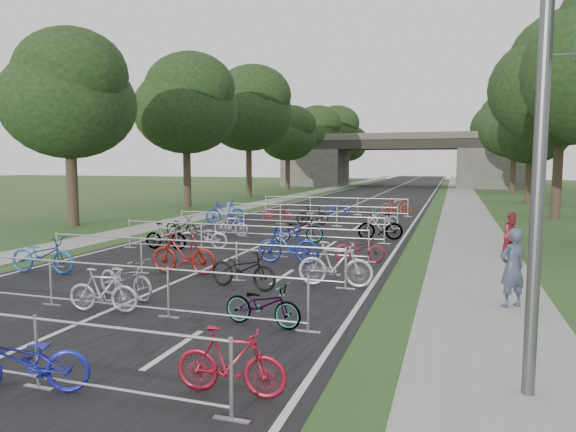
# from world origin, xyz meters

# --- Properties ---
(road) EXTENTS (11.00, 140.00, 0.01)m
(road) POSITION_xyz_m (0.00, 50.00, 0.01)
(road) COLOR black
(road) RESTS_ON ground
(sidewalk_right) EXTENTS (3.00, 140.00, 0.01)m
(sidewalk_right) POSITION_xyz_m (8.00, 50.00, 0.01)
(sidewalk_right) COLOR gray
(sidewalk_right) RESTS_ON ground
(sidewalk_left) EXTENTS (2.00, 140.00, 0.01)m
(sidewalk_left) POSITION_xyz_m (-7.50, 50.00, 0.01)
(sidewalk_left) COLOR gray
(sidewalk_left) RESTS_ON ground
(lane_markings) EXTENTS (0.12, 140.00, 0.00)m
(lane_markings) POSITION_xyz_m (0.00, 50.00, 0.00)
(lane_markings) COLOR silver
(lane_markings) RESTS_ON ground
(overpass_bridge) EXTENTS (31.00, 8.00, 7.05)m
(overpass_bridge) POSITION_xyz_m (0.00, 65.00, 3.53)
(overpass_bridge) COLOR #42403B
(overpass_bridge) RESTS_ON ground
(lamppost) EXTENTS (0.61, 0.65, 8.21)m
(lamppost) POSITION_xyz_m (8.33, 2.00, 4.28)
(lamppost) COLOR #4C4C51
(lamppost) RESTS_ON ground
(tree_left_0) EXTENTS (6.72, 6.72, 10.25)m
(tree_left_0) POSITION_xyz_m (-11.39, 15.93, 6.49)
(tree_left_0) COLOR #33261C
(tree_left_0) RESTS_ON ground
(tree_left_1) EXTENTS (7.56, 7.56, 11.53)m
(tree_left_1) POSITION_xyz_m (-11.39, 27.93, 7.30)
(tree_left_1) COLOR #33261C
(tree_left_1) RESTS_ON ground
(tree_right_1) EXTENTS (8.18, 8.18, 12.47)m
(tree_right_1) POSITION_xyz_m (13.11, 27.93, 7.90)
(tree_right_1) COLOR #33261C
(tree_right_1) RESTS_ON ground
(tree_left_2) EXTENTS (8.40, 8.40, 12.81)m
(tree_left_2) POSITION_xyz_m (-11.39, 39.93, 8.12)
(tree_left_2) COLOR #33261C
(tree_left_2) RESTS_ON ground
(tree_right_2) EXTENTS (6.16, 6.16, 9.39)m
(tree_right_2) POSITION_xyz_m (13.11, 39.93, 5.95)
(tree_right_2) COLOR #33261C
(tree_right_2) RESTS_ON ground
(tree_left_3) EXTENTS (6.72, 6.72, 10.25)m
(tree_left_3) POSITION_xyz_m (-11.39, 51.93, 6.49)
(tree_left_3) COLOR #33261C
(tree_left_3) RESTS_ON ground
(tree_right_3) EXTENTS (7.17, 7.17, 10.93)m
(tree_right_3) POSITION_xyz_m (13.11, 51.93, 6.92)
(tree_right_3) COLOR #33261C
(tree_right_3) RESTS_ON ground
(tree_left_4) EXTENTS (7.56, 7.56, 11.53)m
(tree_left_4) POSITION_xyz_m (-11.39, 63.93, 7.30)
(tree_left_4) COLOR #33261C
(tree_left_4) RESTS_ON ground
(tree_right_4) EXTENTS (8.18, 8.18, 12.47)m
(tree_right_4) POSITION_xyz_m (13.11, 63.93, 7.90)
(tree_right_4) COLOR #33261C
(tree_right_4) RESTS_ON ground
(tree_left_5) EXTENTS (8.40, 8.40, 12.81)m
(tree_left_5) POSITION_xyz_m (-11.39, 75.93, 8.12)
(tree_left_5) COLOR #33261C
(tree_left_5) RESTS_ON ground
(tree_right_5) EXTENTS (6.16, 6.16, 9.39)m
(tree_right_5) POSITION_xyz_m (13.11, 75.93, 5.95)
(tree_right_5) COLOR #33261C
(tree_right_5) RESTS_ON ground
(tree_left_6) EXTENTS (6.72, 6.72, 10.25)m
(tree_left_6) POSITION_xyz_m (-11.39, 87.93, 6.49)
(tree_left_6) COLOR #33261C
(tree_left_6) RESTS_ON ground
(tree_right_6) EXTENTS (7.17, 7.17, 10.93)m
(tree_right_6) POSITION_xyz_m (13.11, 87.93, 6.92)
(tree_right_6) COLOR #33261C
(tree_right_6) RESTS_ON ground
(barrier_row_1) EXTENTS (9.70, 0.08, 1.10)m
(barrier_row_1) POSITION_xyz_m (0.00, 3.60, 0.55)
(barrier_row_1) COLOR #ABAEB4
(barrier_row_1) RESTS_ON ground
(barrier_row_2) EXTENTS (9.70, 0.08, 1.10)m
(barrier_row_2) POSITION_xyz_m (0.00, 7.20, 0.55)
(barrier_row_2) COLOR #ABAEB4
(barrier_row_2) RESTS_ON ground
(barrier_row_3) EXTENTS (9.70, 0.08, 1.10)m
(barrier_row_3) POSITION_xyz_m (0.00, 11.00, 0.55)
(barrier_row_3) COLOR #ABAEB4
(barrier_row_3) RESTS_ON ground
(barrier_row_4) EXTENTS (9.70, 0.08, 1.10)m
(barrier_row_4) POSITION_xyz_m (0.00, 15.00, 0.55)
(barrier_row_4) COLOR #ABAEB4
(barrier_row_4) RESTS_ON ground
(barrier_row_5) EXTENTS (9.70, 0.08, 1.10)m
(barrier_row_5) POSITION_xyz_m (0.00, 20.00, 0.55)
(barrier_row_5) COLOR #ABAEB4
(barrier_row_5) RESTS_ON ground
(barrier_row_6) EXTENTS (9.70, 0.08, 1.10)m
(barrier_row_6) POSITION_xyz_m (0.00, 26.00, 0.55)
(barrier_row_6) COLOR #ABAEB4
(barrier_row_6) RESTS_ON ground
(bike_2) EXTENTS (1.97, 1.25, 0.98)m
(bike_2) POSITION_xyz_m (1.48, -0.21, 0.49)
(bike_2) COLOR #1C1E9A
(bike_2) RESTS_ON ground
(bike_3) EXTENTS (1.66, 0.57, 0.98)m
(bike_3) POSITION_xyz_m (4.30, 0.65, 0.49)
(bike_3) COLOR maroon
(bike_3) RESTS_ON ground
(bike_5) EXTENTS (1.98, 1.14, 0.98)m
(bike_5) POSITION_xyz_m (-0.27, 4.64, 0.49)
(bike_5) COLOR gray
(bike_5) RESTS_ON ground
(bike_6) EXTENTS (1.66, 0.68, 0.97)m
(bike_6) POSITION_xyz_m (-0.03, 3.49, 0.48)
(bike_6) COLOR #A5A5AD
(bike_6) RESTS_ON ground
(bike_7) EXTENTS (1.73, 0.77, 0.88)m
(bike_7) POSITION_xyz_m (3.64, 3.68, 0.44)
(bike_7) COLOR #ABAEB4
(bike_7) RESTS_ON ground
(bike_8) EXTENTS (2.14, 0.91, 1.09)m
(bike_8) POSITION_xyz_m (-4.30, 6.28, 0.55)
(bike_8) COLOR #1B4D96
(bike_8) RESTS_ON ground
(bike_9) EXTENTS (2.07, 0.68, 1.23)m
(bike_9) POSITION_xyz_m (-0.28, 7.48, 0.61)
(bike_9) COLOR maroon
(bike_9) RESTS_ON ground
(bike_10) EXTENTS (2.07, 1.03, 1.04)m
(bike_10) POSITION_xyz_m (2.05, 6.42, 0.52)
(bike_10) COLOR black
(bike_10) RESTS_ON ground
(bike_11) EXTENTS (2.03, 0.70, 1.20)m
(bike_11) POSITION_xyz_m (4.30, 7.34, 0.60)
(bike_11) COLOR #A8A7AE
(bike_11) RESTS_ON ground
(bike_12) EXTENTS (1.69, 0.59, 1.00)m
(bike_12) POSITION_xyz_m (-3.06, 11.06, 0.50)
(bike_12) COLOR #ABAEB4
(bike_12) RESTS_ON ground
(bike_13) EXTENTS (1.97, 0.97, 0.99)m
(bike_13) POSITION_xyz_m (-1.83, 11.69, 0.49)
(bike_13) COLOR #A5A5AD
(bike_13) RESTS_ON ground
(bike_14) EXTENTS (2.07, 0.77, 1.22)m
(bike_14) POSITION_xyz_m (2.14, 9.98, 0.61)
(bike_14) COLOR navy
(bike_14) RESTS_ON ground
(bike_15) EXTENTS (1.74, 0.81, 0.88)m
(bike_15) POSITION_xyz_m (4.30, 10.97, 0.44)
(bike_15) COLOR maroon
(bike_15) RESTS_ON ground
(bike_16) EXTENTS (1.83, 0.94, 0.92)m
(bike_16) POSITION_xyz_m (-4.30, 14.39, 0.46)
(bike_16) COLOR black
(bike_16) RESTS_ON ground
(bike_17) EXTENTS (1.70, 0.57, 1.01)m
(bike_17) POSITION_xyz_m (-2.13, 14.93, 0.50)
(bike_17) COLOR gray
(bike_17) RESTS_ON ground
(bike_18) EXTENTS (2.13, 1.25, 1.06)m
(bike_18) POSITION_xyz_m (1.20, 14.23, 0.53)
(bike_18) COLOR #ABAEB4
(bike_18) RESTS_ON ground
(bike_19) EXTENTS (1.95, 0.87, 1.13)m
(bike_19) POSITION_xyz_m (4.30, 15.97, 0.57)
(bike_19) COLOR #ABAEB4
(bike_19) RESTS_ON ground
(bike_20) EXTENTS (2.11, 1.60, 1.26)m
(bike_20) POSITION_xyz_m (-4.30, 19.06, 0.63)
(bike_20) COLOR #1C299A
(bike_20) RESTS_ON ground
(bike_21) EXTENTS (1.79, 0.63, 0.94)m
(bike_21) POSITION_xyz_m (-1.90, 20.56, 0.47)
(bike_21) COLOR maroon
(bike_21) RESTS_ON ground
(bike_22) EXTENTS (1.75, 0.91, 1.01)m
(bike_22) POSITION_xyz_m (0.18, 20.15, 0.51)
(bike_22) COLOR black
(bike_22) RESTS_ON ground
(bike_23) EXTENTS (1.75, 0.92, 0.87)m
(bike_23) POSITION_xyz_m (3.78, 20.77, 0.44)
(bike_23) COLOR #A2A1A8
(bike_23) RESTS_ON ground
(bike_26) EXTENTS (1.80, 1.02, 0.90)m
(bike_26) POSITION_xyz_m (0.38, 25.18, 0.45)
(bike_26) COLOR navy
(bike_26) RESTS_ON ground
(bike_27) EXTENTS (1.90, 0.57, 1.13)m
(bike_27) POSITION_xyz_m (3.85, 26.53, 0.57)
(bike_27) COLOR maroon
(bike_27) RESTS_ON ground
(pedestrian_a) EXTENTS (0.79, 0.74, 1.81)m
(pedestrian_a) POSITION_xyz_m (8.53, 6.69, 0.91)
(pedestrian_a) COLOR #373F53
(pedestrian_a) RESTS_ON ground
(pedestrian_b) EXTENTS (0.94, 0.87, 1.54)m
(pedestrian_b) POSITION_xyz_m (9.20, 13.47, 0.77)
(pedestrian_b) COLOR maroon
(pedestrian_b) RESTS_ON ground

